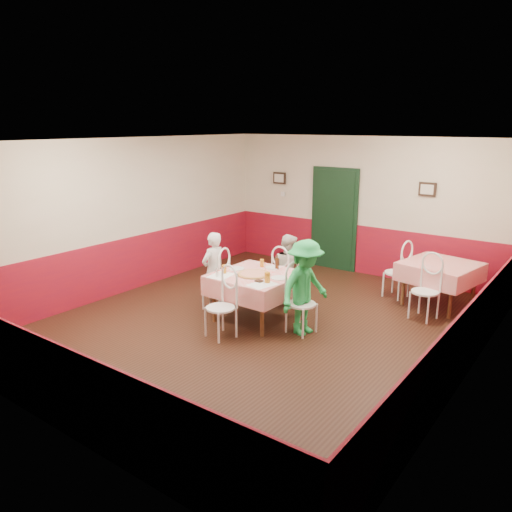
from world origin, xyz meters
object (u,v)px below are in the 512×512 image
Objects in this scene: chair_right at (302,304)px; glass_c at (262,263)px; chair_second_b at (425,292)px; glass_b at (267,278)px; beer_bottle at (277,263)px; diner_left at (213,270)px; main_table at (256,297)px; chair_left at (216,283)px; chair_near at (221,308)px; chair_second_a at (397,273)px; diner_right at (305,288)px; wallet at (259,281)px; pizza at (254,274)px; diner_far at (288,270)px; glass_a at (224,269)px; second_table at (439,285)px; chair_far at (286,280)px.

chair_right reaches higher than glass_c.
chair_second_b is 2.64m from glass_c.
beer_bottle is at bearing 112.47° from glass_b.
chair_right is 0.69× the size of diner_left.
chair_left reaches higher than main_table.
chair_near and chair_second_a have the same top height.
wallet is at bearing 123.57° from diner_right.
glass_b reaches higher than chair_right.
diner_right is (-1.25, -1.63, 0.27)m from chair_second_b.
chair_second_a is 0.63× the size of diner_right.
pizza is 3.22× the size of glass_b.
chair_second_a is 7.17× the size of glass_c.
diner_left reaches higher than chair_second_a.
diner_far reaches higher than wallet.
glass_a is at bearing 178.48° from wallet.
glass_b reaches higher than glass_c.
second_table is 2.59m from diner_far.
chair_second_a is 0.69× the size of diner_left.
chair_second_a is 2.54m from glass_c.
glass_b reaches higher than chair_second_a.
diner_right is (-0.50, -2.38, 0.27)m from chair_second_a.
diner_far is (0.44, 1.16, -0.21)m from glass_a.
diner_far is at bearing 101.95° from beer_bottle.
chair_second_b is 3.20m from glass_a.
chair_second_b is (2.16, 2.46, 0.00)m from chair_near.
diner_right reaches higher than chair_right.
diner_far is (0.87, 0.88, 0.17)m from chair_left.
chair_far is at bearing 89.23° from pizza.
chair_right is at bearing -1.07° from main_table.
chair_left is 3.25m from chair_second_a.
second_table is 5.05× the size of beer_bottle.
beer_bottle is 0.56m from diner_far.
chair_second_b is 6.73× the size of glass_a.
second_table is 0.75m from chair_second_b.
glass_a is at bearing 72.36° from chair_far.
main_table is 2.45× the size of pizza.
chair_far is at bearing 136.77° from diner_left.
chair_near is at bearing -91.43° from pizza.
main_table is at bearing 101.95° from chair_near.
glass_b reaches higher than chair_near.
second_table is 2.61m from chair_far.
beer_bottle reaches higher than chair_right.
glass_a is at bearing 110.10° from diner_right.
chair_near reaches higher than second_table.
diner_right reaches higher than glass_a.
diner_right is at bearing -83.54° from chair_right.
chair_left reaches higher than wallet.
chair_second_b is 2.25m from diner_far.
diner_left is (-0.88, 0.87, 0.20)m from chair_near.
pizza is (-1.39, -2.42, 0.33)m from chair_second_a.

